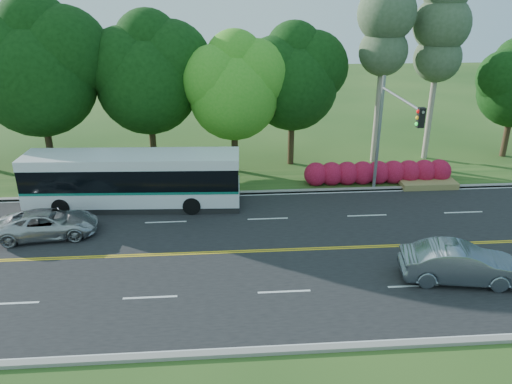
{
  "coord_description": "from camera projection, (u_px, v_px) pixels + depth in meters",
  "views": [
    {
      "loc": [
        -2.98,
        -20.86,
        11.77
      ],
      "look_at": [
        -1.26,
        2.0,
        2.24
      ],
      "focal_mm": 35.0,
      "sensor_mm": 36.0,
      "label": 1
    }
  ],
  "objects": [
    {
      "name": "tree_row",
      "position": [
        184.0,
        70.0,
        32.16
      ],
      "size": [
        44.7,
        9.1,
        13.84
      ],
      "color": "black",
      "rests_on": "ground"
    },
    {
      "name": "sedan",
      "position": [
        460.0,
        264.0,
        21.16
      ],
      "size": [
        5.18,
        2.54,
        1.63
      ],
      "primitive_type": "imported",
      "rotation": [
        0.0,
        0.0,
        1.4
      ],
      "color": "slate",
      "rests_on": "road"
    },
    {
      "name": "suv",
      "position": [
        48.0,
        224.0,
        25.05
      ],
      "size": [
        5.03,
        2.75,
        1.34
      ],
      "primitive_type": "imported",
      "rotation": [
        0.0,
        0.0,
        1.68
      ],
      "color": "#B3B5B8",
      "rests_on": "road"
    },
    {
      "name": "grass_verge",
      "position": [
        267.0,
        181.0,
        32.2
      ],
      "size": [
        60.0,
        4.0,
        0.1
      ],
      "primitive_type": "cube",
      "color": "#214717",
      "rests_on": "ground"
    },
    {
      "name": "lane_markings",
      "position": [
        283.0,
        250.0,
        23.92
      ],
      "size": [
        57.6,
        13.82,
        0.0
      ],
      "color": "gold",
      "rests_on": "road"
    },
    {
      "name": "ground",
      "position": [
        285.0,
        250.0,
        23.93
      ],
      "size": [
        120.0,
        120.0,
        0.0
      ],
      "primitive_type": "plane",
      "color": "#214717",
      "rests_on": "ground"
    },
    {
      "name": "traffic_signal",
      "position": [
        391.0,
        124.0,
        27.57
      ],
      "size": [
        0.42,
        6.1,
        7.0
      ],
      "color": "gray",
      "rests_on": "ground"
    },
    {
      "name": "curb_north",
      "position": [
        270.0,
        192.0,
        30.49
      ],
      "size": [
        60.0,
        0.3,
        0.15
      ],
      "primitive_type": "cube",
      "color": "gray",
      "rests_on": "ground"
    },
    {
      "name": "road",
      "position": [
        285.0,
        250.0,
        23.93
      ],
      "size": [
        60.0,
        14.0,
        0.02
      ],
      "primitive_type": "cube",
      "color": "black",
      "rests_on": "ground"
    },
    {
      "name": "bougainvillea_hedge",
      "position": [
        381.0,
        173.0,
        31.66
      ],
      "size": [
        9.5,
        2.25,
        1.5
      ],
      "color": "maroon",
      "rests_on": "ground"
    },
    {
      "name": "transit_bus",
      "position": [
        133.0,
        181.0,
        28.1
      ],
      "size": [
        12.04,
        3.18,
        3.12
      ],
      "rotation": [
        0.0,
        0.0,
        -0.05
      ],
      "color": "white",
      "rests_on": "road"
    },
    {
      "name": "curb_south",
      "position": [
        312.0,
        349.0,
        17.32
      ],
      "size": [
        60.0,
        0.3,
        0.15
      ],
      "primitive_type": "cube",
      "color": "gray",
      "rests_on": "ground"
    }
  ]
}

